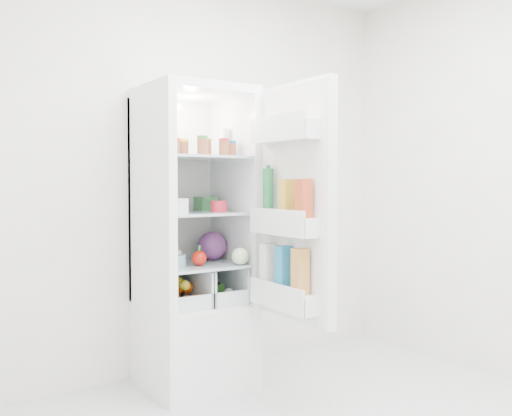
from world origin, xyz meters
TOP-DOWN VIEW (x-y plane):
  - room_walls at (0.00, 0.00)m, footprint 3.02×3.02m
  - refrigerator at (-0.20, 1.25)m, footprint 0.60×0.60m
  - shelf_low at (-0.20, 1.19)m, footprint 0.49×0.53m
  - shelf_mid at (-0.20, 1.19)m, footprint 0.49×0.53m
  - shelf_top at (-0.20, 1.19)m, footprint 0.49×0.53m
  - crisper_left at (-0.32, 1.19)m, footprint 0.23×0.46m
  - crisper_right at (-0.08, 1.19)m, footprint 0.23×0.46m
  - condiment_jars at (-0.22, 1.10)m, footprint 0.46×0.32m
  - squeeze_bottle at (0.01, 1.20)m, footprint 0.07×0.07m
  - tub_white at (-0.37, 1.11)m, footprint 0.16×0.16m
  - tin_red at (-0.08, 1.11)m, footprint 0.11×0.11m
  - foil_tray at (-0.35, 1.35)m, footprint 0.19×0.15m
  - tub_green at (-0.03, 1.37)m, footprint 0.12×0.16m
  - red_cabbage at (-0.05, 1.26)m, footprint 0.18×0.18m
  - bell_pepper at (-0.23, 1.08)m, footprint 0.09×0.09m
  - mushroom_bowl at (-0.36, 1.16)m, footprint 0.17×0.17m
  - salad_bag at (-0.02, 0.97)m, footprint 0.10×0.10m
  - citrus_pile at (-0.32, 1.17)m, footprint 0.20×0.31m
  - veg_pile at (-0.07, 1.18)m, footprint 0.16×0.30m
  - fridge_door at (0.09, 0.61)m, footprint 0.18×0.60m

SIDE VIEW (x-z plane):
  - veg_pile at x=-0.07m, z-range 0.51..0.61m
  - citrus_pile at x=-0.32m, z-range 0.51..0.66m
  - crisper_left at x=-0.32m, z-range 0.50..0.72m
  - crisper_right at x=-0.08m, z-range 0.50..0.72m
  - refrigerator at x=-0.20m, z-range -0.23..1.57m
  - shelf_low at x=-0.20m, z-range 0.73..0.75m
  - mushroom_bowl at x=-0.36m, z-range 0.75..0.81m
  - bell_pepper at x=-0.23m, z-range 0.75..0.84m
  - salad_bag at x=-0.02m, z-range 0.75..0.85m
  - red_cabbage at x=-0.05m, z-range 0.75..0.93m
  - shelf_mid at x=-0.20m, z-range 1.04..1.06m
  - foil_tray at x=-0.35m, z-range 1.06..1.10m
  - tin_red at x=-0.08m, z-range 1.06..1.12m
  - fridge_door at x=0.09m, z-range 0.44..1.74m
  - tub_green at x=-0.03m, z-range 1.06..1.14m
  - tub_white at x=-0.37m, z-range 1.06..1.14m
  - shelf_top at x=-0.20m, z-range 1.37..1.39m
  - condiment_jars at x=-0.22m, z-range 1.39..1.47m
  - squeeze_bottle at x=0.01m, z-range 1.39..1.57m
  - room_walls at x=0.00m, z-range 0.29..2.90m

